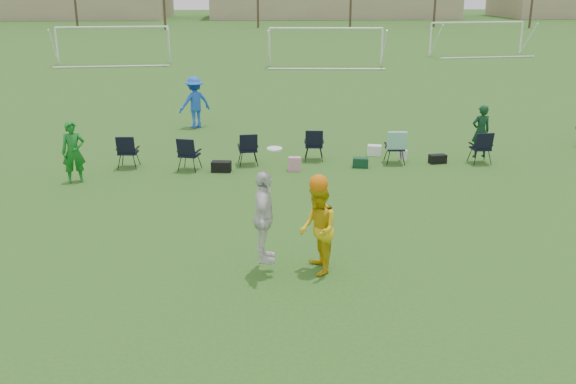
{
  "coord_description": "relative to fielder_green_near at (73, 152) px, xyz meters",
  "views": [
    {
      "loc": [
        -0.75,
        -10.24,
        5.09
      ],
      "look_at": [
        -0.11,
        1.58,
        1.25
      ],
      "focal_mm": 40.0,
      "sensor_mm": 36.0,
      "label": 1
    }
  ],
  "objects": [
    {
      "name": "center_contest",
      "position": [
        5.53,
        -6.04,
        0.15
      ],
      "size": [
        1.58,
        1.02,
        2.38
      ],
      "color": "silver",
      "rests_on": "ground"
    },
    {
      "name": "goal_right",
      "position": [
        21.57,
        31.38,
        1.09
      ],
      "size": [
        7.35,
        1.14,
        2.46
      ],
      "rotation": [
        0.0,
        0.0,
        0.14
      ],
      "color": "white",
      "rests_on": "ground"
    },
    {
      "name": "goal_left",
      "position": [
        -4.43,
        27.38,
        1.09
      ],
      "size": [
        7.39,
        0.76,
        2.46
      ],
      "rotation": [
        0.0,
        0.0,
        0.09
      ],
      "color": "white",
      "rests_on": "ground"
    },
    {
      "name": "fielder_green_near",
      "position": [
        0.0,
        0.0,
        0.0
      ],
      "size": [
        0.7,
        0.56,
        1.66
      ],
      "primitive_type": "imported",
      "rotation": [
        0.0,
        0.0,
        0.3
      ],
      "color": "#12681E",
      "rests_on": "ground"
    },
    {
      "name": "fielder_blue",
      "position": [
        2.66,
        6.8,
        0.11
      ],
      "size": [
        1.41,
        1.22,
        1.89
      ],
      "primitive_type": "imported",
      "rotation": [
        0.0,
        0.0,
        3.68
      ],
      "color": "blue",
      "rests_on": "ground"
    },
    {
      "name": "ground",
      "position": [
        5.57,
        -6.62,
        -0.83
      ],
      "size": [
        260.0,
        260.0,
        0.0
      ],
      "primitive_type": "plane",
      "color": "#26591B",
      "rests_on": "ground"
    },
    {
      "name": "sideline_setup",
      "position": [
        6.82,
        1.43,
        -0.32
      ],
      "size": [
        11.01,
        1.96,
        1.73
      ],
      "color": "#0E331B",
      "rests_on": "ground"
    },
    {
      "name": "goal_mid",
      "position": [
        9.57,
        25.38,
        1.09
      ],
      "size": [
        7.4,
        0.63,
        2.46
      ],
      "rotation": [
        0.0,
        0.0,
        -0.07
      ],
      "color": "white",
      "rests_on": "ground"
    }
  ]
}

